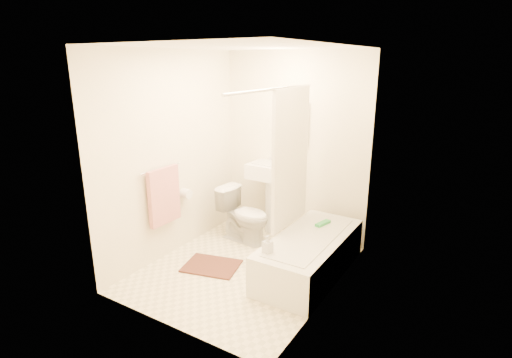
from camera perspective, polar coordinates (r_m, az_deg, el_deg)
The scene contains 17 objects.
floor at distance 4.64m, azimuth -1.66°, elevation -12.68°, with size 2.40×2.40×0.00m, color beige.
ceiling at distance 4.06m, azimuth -1.95°, elevation 18.42°, with size 2.40×2.40×0.00m, color white.
wall_back at distance 5.21m, azimuth 5.50°, elevation 4.63°, with size 2.00×0.02×2.40m, color beige.
wall_left at distance 4.80m, azimuth -11.83°, elevation 3.34°, with size 0.02×2.40×2.40m, color beige.
wall_right at distance 3.76m, azimuth 11.06°, elevation -0.25°, with size 0.02×2.40×2.40m, color beige.
mirror at distance 5.14m, azimuth 5.49°, elevation 7.87°, with size 0.40×0.03×0.55m, color white.
curtain_rod at distance 4.00m, azimuth 2.60°, elevation 12.70°, with size 0.03×0.03×1.70m, color silver.
shower_curtain at distance 4.46m, azimuth 4.97°, elevation 2.91°, with size 0.04×0.80×1.55m, color silver.
towel_bar at distance 4.62m, azimuth -13.50°, elevation 1.46°, with size 0.02×0.02×0.60m, color silver.
towel at distance 4.69m, azimuth -12.99°, elevation -2.36°, with size 0.06×0.45×0.66m, color #CC7266.
toilet_paper at distance 4.97m, azimuth -9.97°, elevation -2.09°, with size 0.12×0.12×0.11m, color white.
toilet at distance 5.19m, azimuth -1.65°, elevation -5.22°, with size 0.39×0.70×0.69m, color silver.
sink at distance 5.39m, azimuth 2.13°, elevation -2.33°, with size 0.54×0.43×1.06m, color white, non-canonical shape.
bathtub at distance 4.50m, azimuth 7.69°, elevation -10.73°, with size 0.67×1.54×0.43m, color silver, non-canonical shape.
bath_mat at distance 4.70m, azimuth -6.37°, elevation -12.23°, with size 0.61×0.46×0.02m, color #552F26.
soap_bottle at distance 3.99m, azimuth 1.67°, elevation -9.32°, with size 0.08×0.09×0.19m, color silver.
scrub_brush at distance 4.71m, azimuth 9.52°, elevation -6.33°, with size 0.07×0.22×0.04m, color green.
Camera 1 is at (2.24, -3.38, 2.26)m, focal length 28.00 mm.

